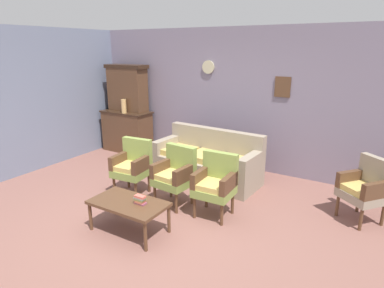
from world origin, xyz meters
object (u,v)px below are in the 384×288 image
object	(u,v)px
vase_on_cabinet	(124,106)
armchair_near_couch_end	(175,173)
coffee_table	(129,205)
side_cabinet	(127,131)
floral_couch	(208,163)
wingback_chair_by_fireplace	(366,187)
book_stack_on_table	(140,200)
armchair_near_cabinet	(133,164)
armchair_row_middle	(216,182)

from	to	relation	value
vase_on_cabinet	armchair_near_couch_end	bearing A→B (deg)	-32.42
armchair_near_couch_end	coffee_table	world-z (taller)	armchair_near_couch_end
side_cabinet	coffee_table	bearing A→B (deg)	-47.93
floral_couch	wingback_chair_by_fireplace	size ratio (longest dim) A/B	2.18
vase_on_cabinet	book_stack_on_table	world-z (taller)	vase_on_cabinet
book_stack_on_table	armchair_near_cabinet	bearing A→B (deg)	135.21
vase_on_cabinet	coffee_table	world-z (taller)	vase_on_cabinet
armchair_near_couch_end	side_cabinet	bearing A→B (deg)	145.69
armchair_row_middle	wingback_chair_by_fireplace	xyz separation A→B (m)	(1.83, 0.91, 0.00)
armchair_row_middle	wingback_chair_by_fireplace	distance (m)	2.04
armchair_near_cabinet	book_stack_on_table	distance (m)	1.28
coffee_table	book_stack_on_table	world-z (taller)	book_stack_on_table
side_cabinet	armchair_near_couch_end	world-z (taller)	side_cabinet
armchair_near_couch_end	armchair_row_middle	xyz separation A→B (m)	(0.68, 0.01, 0.00)
side_cabinet	coffee_table	distance (m)	3.58
floral_couch	book_stack_on_table	distance (m)	2.04
floral_couch	armchair_near_couch_end	distance (m)	1.11
armchair_near_cabinet	wingback_chair_by_fireplace	world-z (taller)	same
vase_on_cabinet	armchair_near_cabinet	xyz separation A→B (m)	(1.55, -1.54, -0.58)
vase_on_cabinet	coffee_table	size ratio (longest dim) A/B	0.31
book_stack_on_table	armchair_near_couch_end	bearing A→B (deg)	95.97
vase_on_cabinet	side_cabinet	bearing A→B (deg)	120.19
vase_on_cabinet	wingback_chair_by_fireplace	world-z (taller)	vase_on_cabinet
book_stack_on_table	side_cabinet	bearing A→B (deg)	134.39
floral_couch	book_stack_on_table	xyz separation A→B (m)	(0.13, -2.03, 0.15)
vase_on_cabinet	floral_couch	world-z (taller)	vase_on_cabinet
side_cabinet	armchair_row_middle	world-z (taller)	side_cabinet
floral_couch	armchair_near_couch_end	xyz separation A→B (m)	(0.04, -1.09, 0.17)
vase_on_cabinet	coffee_table	xyz separation A→B (m)	(2.29, -2.47, -0.71)
floral_couch	book_stack_on_table	world-z (taller)	floral_couch
side_cabinet	armchair_near_couch_end	bearing A→B (deg)	-34.31
armchair_near_couch_end	armchair_near_cabinet	bearing A→B (deg)	-177.43
armchair_row_middle	book_stack_on_table	bearing A→B (deg)	-121.71
floral_couch	armchair_near_cabinet	distance (m)	1.38
wingback_chair_by_fireplace	coffee_table	distance (m)	3.20
coffee_table	side_cabinet	bearing A→B (deg)	132.07
side_cabinet	vase_on_cabinet	distance (m)	0.65
floral_couch	wingback_chair_by_fireplace	xyz separation A→B (m)	(2.55, -0.17, 0.17)
armchair_row_middle	coffee_table	bearing A→B (deg)	-127.29
vase_on_cabinet	book_stack_on_table	size ratio (longest dim) A/B	1.98
side_cabinet	book_stack_on_table	size ratio (longest dim) A/B	7.50
armchair_near_cabinet	side_cabinet	bearing A→B (deg)	133.95
armchair_near_couch_end	coffee_table	size ratio (longest dim) A/B	0.90
coffee_table	book_stack_on_table	distance (m)	0.20
floral_couch	book_stack_on_table	bearing A→B (deg)	-86.23
armchair_row_middle	coffee_table	xyz separation A→B (m)	(-0.75, -0.98, -0.12)
floral_couch	wingback_chair_by_fireplace	world-z (taller)	same
armchair_near_couch_end	book_stack_on_table	size ratio (longest dim) A/B	5.85
coffee_table	book_stack_on_table	xyz separation A→B (m)	(0.17, 0.04, 0.10)
side_cabinet	armchair_row_middle	bearing A→B (deg)	-27.99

